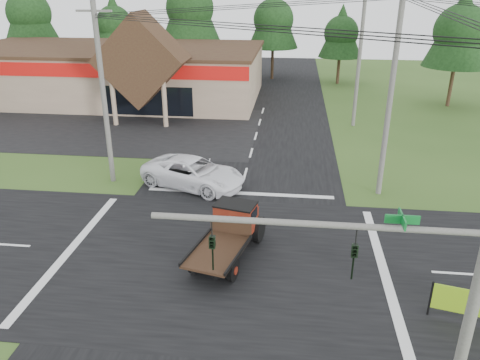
# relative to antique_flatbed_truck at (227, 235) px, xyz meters

# --- Properties ---
(ground) EXTENTS (120.00, 120.00, 0.00)m
(ground) POSITION_rel_antique_flatbed_truck_xyz_m (-0.24, -0.18, -1.11)
(ground) COLOR #304F1C
(ground) RESTS_ON ground
(road_ns) EXTENTS (12.00, 120.00, 0.02)m
(road_ns) POSITION_rel_antique_flatbed_truck_xyz_m (-0.24, -0.18, -1.10)
(road_ns) COLOR black
(road_ns) RESTS_ON ground
(road_ew) EXTENTS (120.00, 12.00, 0.02)m
(road_ew) POSITION_rel_antique_flatbed_truck_xyz_m (-0.24, -0.18, -1.10)
(road_ew) COLOR black
(road_ew) RESTS_ON ground
(parking_apron) EXTENTS (28.00, 14.00, 0.02)m
(parking_apron) POSITION_rel_antique_flatbed_truck_xyz_m (-14.24, 18.82, -1.09)
(parking_apron) COLOR black
(parking_apron) RESTS_ON ground
(cvs_building) EXTENTS (30.40, 18.20, 9.19)m
(cvs_building) POSITION_rel_antique_flatbed_truck_xyz_m (-15.94, 29.39, 1.67)
(cvs_building) COLOR gray
(cvs_building) RESTS_ON ground
(traffic_signal_mast) EXTENTS (8.12, 0.24, 7.00)m
(traffic_signal_mast) POSITION_rel_antique_flatbed_truck_xyz_m (5.58, -7.68, 3.32)
(traffic_signal_mast) COLOR #595651
(traffic_signal_mast) RESTS_ON ground
(utility_pole_nw) EXTENTS (2.00, 0.30, 10.50)m
(utility_pole_nw) POSITION_rel_antique_flatbed_truck_xyz_m (-8.24, 7.82, 4.28)
(utility_pole_nw) COLOR #595651
(utility_pole_nw) RESTS_ON ground
(utility_pole_ne) EXTENTS (2.00, 0.30, 11.50)m
(utility_pole_ne) POSITION_rel_antique_flatbed_truck_xyz_m (7.76, 7.82, 4.78)
(utility_pole_ne) COLOR #595651
(utility_pole_ne) RESTS_ON ground
(utility_pole_n) EXTENTS (2.00, 0.30, 11.20)m
(utility_pole_n) POSITION_rel_antique_flatbed_truck_xyz_m (7.76, 21.82, 4.63)
(utility_pole_n) COLOR #595651
(utility_pole_n) RESTS_ON ground
(tree_row_a) EXTENTS (6.72, 6.72, 12.12)m
(tree_row_a) POSITION_rel_antique_flatbed_truck_xyz_m (-30.24, 39.82, 6.94)
(tree_row_a) COLOR #332316
(tree_row_a) RESTS_ON ground
(tree_row_b) EXTENTS (5.60, 5.60, 10.10)m
(tree_row_b) POSITION_rel_antique_flatbed_truck_xyz_m (-20.24, 41.82, 5.60)
(tree_row_b) COLOR #332316
(tree_row_b) RESTS_ON ground
(tree_row_c) EXTENTS (7.28, 7.28, 13.13)m
(tree_row_c) POSITION_rel_antique_flatbed_truck_xyz_m (-10.24, 40.82, 7.61)
(tree_row_c) COLOR #332316
(tree_row_c) RESTS_ON ground
(tree_row_d) EXTENTS (6.16, 6.16, 11.11)m
(tree_row_d) POSITION_rel_antique_flatbed_truck_xyz_m (-0.24, 41.82, 6.27)
(tree_row_d) COLOR #332316
(tree_row_d) RESTS_ON ground
(tree_row_e) EXTENTS (5.04, 5.04, 9.09)m
(tree_row_e) POSITION_rel_antique_flatbed_truck_xyz_m (7.76, 39.82, 4.92)
(tree_row_e) COLOR #332316
(tree_row_e) RESTS_ON ground
(tree_side_ne) EXTENTS (6.16, 6.16, 11.11)m
(tree_side_ne) POSITION_rel_antique_flatbed_truck_xyz_m (17.76, 29.82, 6.27)
(tree_side_ne) COLOR #332316
(tree_side_ne) RESTS_ON ground
(antique_flatbed_truck) EXTENTS (3.21, 5.63, 2.22)m
(antique_flatbed_truck) POSITION_rel_antique_flatbed_truck_xyz_m (0.00, 0.00, 0.00)
(antique_flatbed_truck) COLOR #52110B
(antique_flatbed_truck) RESTS_ON ground
(white_pickup) EXTENTS (6.85, 4.89, 1.73)m
(white_pickup) POSITION_rel_antique_flatbed_truck_xyz_m (-3.11, 7.56, -0.24)
(white_pickup) COLOR white
(white_pickup) RESTS_ON ground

